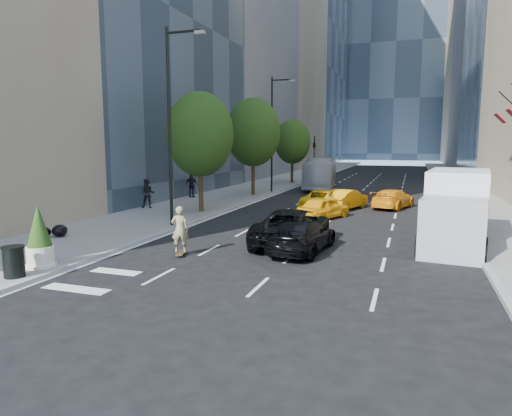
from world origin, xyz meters
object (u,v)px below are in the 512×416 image
at_px(trash_can, 14,262).
at_px(skateboarder, 180,233).
at_px(planter_shrub, 39,237).
at_px(black_sedan_mercedes, 302,235).
at_px(city_bus, 321,173).
at_px(black_sedan_lincoln, 292,227).
at_px(box_truck, 457,208).

bearing_deg(trash_can, skateboarder, 54.65).
bearing_deg(planter_shrub, trash_can, -82.90).
height_order(black_sedan_mercedes, city_bus, city_bus).
xyz_separation_m(black_sedan_lincoln, trash_can, (-7.10, -8.15, -0.16)).
bearing_deg(black_sedan_mercedes, black_sedan_lincoln, -53.61).
bearing_deg(trash_can, black_sedan_lincoln, 48.95).
bearing_deg(black_sedan_mercedes, city_bus, -75.50).
bearing_deg(planter_shrub, box_truck, 32.83).
bearing_deg(box_truck, planter_shrub, -139.74).
bearing_deg(black_sedan_lincoln, trash_can, 47.37).
distance_m(trash_can, planter_shrub, 1.40).
bearing_deg(city_bus, trash_can, -102.68).
bearing_deg(skateboarder, black_sedan_lincoln, -157.46).
bearing_deg(city_bus, black_sedan_lincoln, -88.69).
height_order(box_truck, trash_can, box_truck).
relative_size(black_sedan_lincoln, planter_shrub, 2.62).
bearing_deg(city_bus, black_sedan_mercedes, -87.58).
xyz_separation_m(skateboarder, black_sedan_lincoln, (3.70, 3.36, -0.13)).
relative_size(black_sedan_lincoln, trash_can, 5.93).
relative_size(skateboarder, trash_can, 1.92).
relative_size(box_truck, trash_can, 7.26).
bearing_deg(planter_shrub, city_bus, 83.74).
height_order(black_sedan_lincoln, box_truck, box_truck).
xyz_separation_m(city_bus, box_truck, (10.44, -23.43, 0.14)).
relative_size(black_sedan_mercedes, trash_can, 4.82).
bearing_deg(trash_can, planter_shrub, 97.10).
xyz_separation_m(city_bus, trash_can, (-3.40, -33.74, -0.88)).
distance_m(black_sedan_lincoln, city_bus, 25.86).
relative_size(black_sedan_mercedes, city_bus, 0.43).
distance_m(skateboarder, black_sedan_mercedes, 4.93).
xyz_separation_m(skateboarder, trash_can, (-3.40, -4.79, -0.29)).
distance_m(box_truck, planter_shrub, 16.66).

